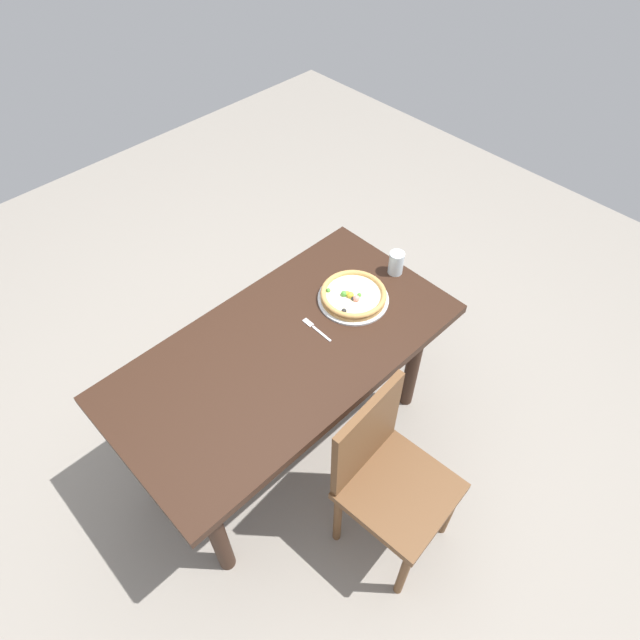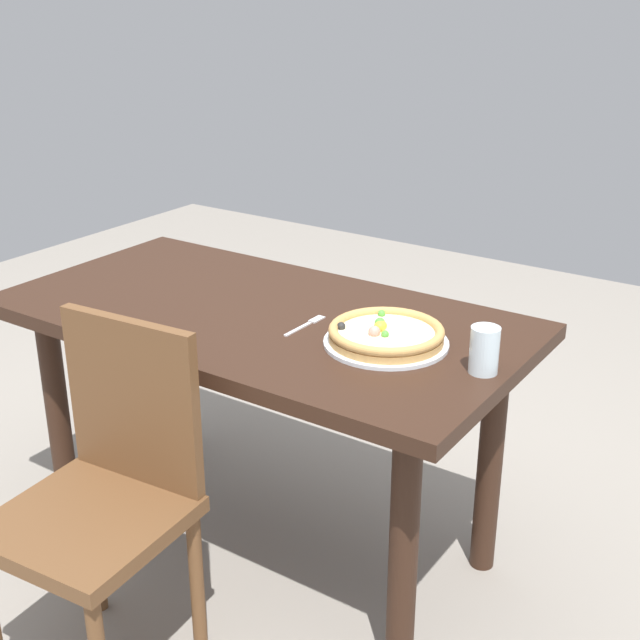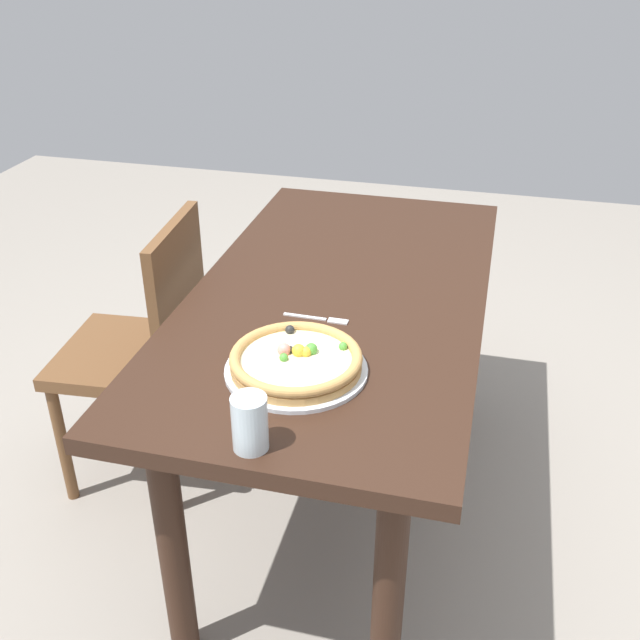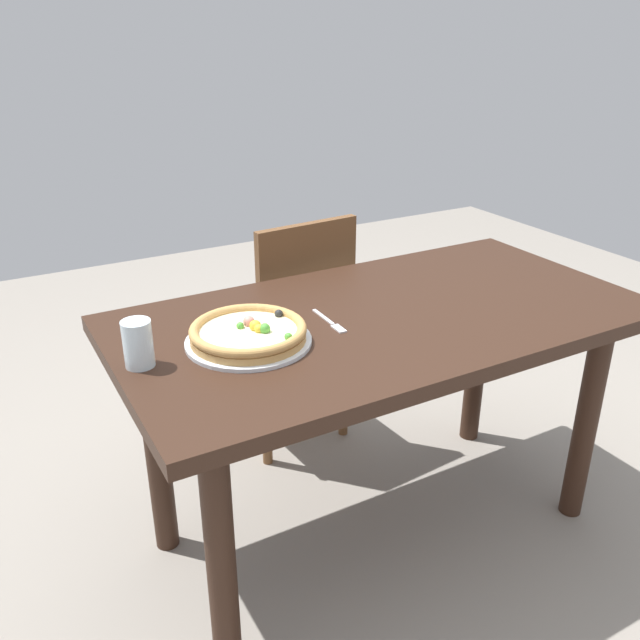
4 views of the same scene
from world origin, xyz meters
name	(u,v)px [view 4 (image 4 of 4)]	position (x,y,z in m)	size (l,w,h in m)	color
ground_plane	(375,526)	(0.00, 0.00, 0.00)	(6.00, 6.00, 0.00)	gray
dining_table	(383,347)	(0.00, 0.00, 0.64)	(1.47, 0.76, 0.75)	#331E14
chair_near	(290,322)	(-0.01, -0.60, 0.49)	(0.43, 0.43, 0.88)	brown
plate	(249,341)	(0.40, -0.01, 0.76)	(0.32, 0.32, 0.01)	silver
pizza	(249,332)	(0.40, -0.01, 0.78)	(0.29, 0.29, 0.05)	tan
fork	(331,323)	(0.17, -0.01, 0.75)	(0.02, 0.17, 0.00)	silver
drinking_glass	(138,344)	(0.67, -0.02, 0.81)	(0.07, 0.07, 0.11)	silver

